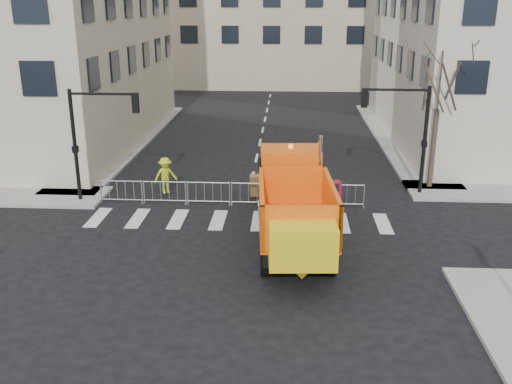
# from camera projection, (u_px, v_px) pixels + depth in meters

# --- Properties ---
(ground) EXTENTS (120.00, 120.00, 0.00)m
(ground) POSITION_uv_depth(u_px,v_px,m) (230.00, 278.00, 19.87)
(ground) COLOR black
(ground) RESTS_ON ground
(sidewalk_back) EXTENTS (64.00, 5.00, 0.15)m
(sidewalk_back) POSITION_uv_depth(u_px,v_px,m) (248.00, 197.00, 27.88)
(sidewalk_back) COLOR gray
(sidewalk_back) RESTS_ON ground
(traffic_light_left) EXTENTS (0.18, 0.18, 5.40)m
(traffic_light_left) POSITION_uv_depth(u_px,v_px,m) (75.00, 147.00, 26.54)
(traffic_light_left) COLOR black
(traffic_light_left) RESTS_ON ground
(traffic_light_right) EXTENTS (0.18, 0.18, 5.40)m
(traffic_light_right) POSITION_uv_depth(u_px,v_px,m) (424.00, 142.00, 27.52)
(traffic_light_right) COLOR black
(traffic_light_right) RESTS_ON ground
(crowd_barriers) EXTENTS (12.60, 0.60, 1.10)m
(crowd_barriers) POSITION_uv_depth(u_px,v_px,m) (231.00, 193.00, 26.92)
(crowd_barriers) COLOR #9EA0A5
(crowd_barriers) RESTS_ON ground
(street_tree) EXTENTS (3.00, 3.00, 7.50)m
(street_tree) POSITION_uv_depth(u_px,v_px,m) (436.00, 117.00, 28.09)
(street_tree) COLOR #382B21
(street_tree) RESTS_ON ground
(plow_truck) EXTENTS (3.66, 10.67, 4.08)m
(plow_truck) POSITION_uv_depth(u_px,v_px,m) (294.00, 202.00, 21.97)
(plow_truck) COLOR black
(plow_truck) RESTS_ON ground
(cop_a) EXTENTS (0.79, 0.58, 1.98)m
(cop_a) POSITION_uv_depth(u_px,v_px,m) (294.00, 189.00, 26.05)
(cop_a) COLOR black
(cop_a) RESTS_ON ground
(cop_b) EXTENTS (0.90, 0.77, 1.64)m
(cop_b) POSITION_uv_depth(u_px,v_px,m) (307.00, 193.00, 26.07)
(cop_b) COLOR black
(cop_b) RESTS_ON ground
(cop_c) EXTENTS (1.14, 1.24, 2.04)m
(cop_c) POSITION_uv_depth(u_px,v_px,m) (300.00, 189.00, 26.03)
(cop_c) COLOR black
(cop_c) RESTS_ON ground
(worker) EXTENTS (1.34, 1.17, 1.79)m
(worker) POSITION_uv_depth(u_px,v_px,m) (165.00, 175.00, 27.94)
(worker) COLOR #BBD118
(worker) RESTS_ON sidewalk_back
(newspaper_box) EXTENTS (0.56, 0.53, 1.10)m
(newspaper_box) POSITION_uv_depth(u_px,v_px,m) (335.00, 192.00, 26.55)
(newspaper_box) COLOR #B20D22
(newspaper_box) RESTS_ON sidewalk_back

